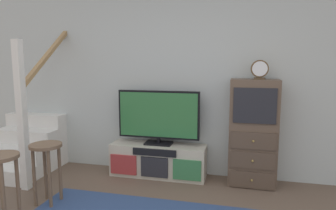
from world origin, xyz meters
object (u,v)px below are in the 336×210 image
at_px(bar_stool_far, 46,159).
at_px(media_console, 158,160).
at_px(side_cabinet, 253,133).
at_px(bar_stool_near, 1,173).
at_px(television, 158,116).
at_px(desk_clock, 260,70).

bearing_deg(bar_stool_far, media_console, 47.82).
relative_size(side_cabinet, bar_stool_near, 1.93).
bearing_deg(bar_stool_near, side_cabinet, 33.78).
height_order(television, side_cabinet, side_cabinet).
bearing_deg(desk_clock, bar_stool_near, -147.00).
height_order(television, bar_stool_far, television).
bearing_deg(desk_clock, bar_stool_far, -154.72).
height_order(desk_clock, bar_stool_near, desk_clock).
distance_m(media_console, bar_stool_far, 1.45).
height_order(desk_clock, bar_stool_far, desk_clock).
distance_m(media_console, bar_stool_near, 1.91).
bearing_deg(desk_clock, television, 178.71).
bearing_deg(bar_stool_near, desk_clock, 33.00).
bearing_deg(bar_stool_far, television, 48.46).
xyz_separation_m(media_console, desk_clock, (1.27, -0.00, 1.23)).
height_order(television, bar_stool_near, television).
bearing_deg(side_cabinet, bar_stool_near, -146.22).
bearing_deg(media_console, bar_stool_near, -125.42).
height_order(media_console, desk_clock, desk_clock).
bearing_deg(side_cabinet, media_console, -179.52).
distance_m(television, bar_stool_near, 1.94).
distance_m(side_cabinet, desk_clock, 0.79).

